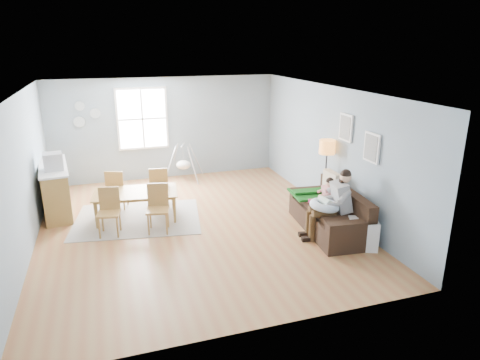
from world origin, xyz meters
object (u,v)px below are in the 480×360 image
object	(u,v)px
counter	(56,188)
chair_sw	(109,208)
chair_ne	(159,185)
baby_swing	(184,164)
sofa	(331,216)
chair_se	(158,205)
chair_nw	(116,187)
toddler	(325,194)
storage_cube	(362,234)
monitor	(53,161)
father	(333,202)
dining_table	(137,206)
floor_lamp	(327,153)

from	to	relation	value
counter	chair_sw	bearing A→B (deg)	-55.41
chair_ne	counter	xyz separation A→B (m)	(-2.17, 0.44, -0.00)
baby_swing	chair_ne	bearing A→B (deg)	-115.96
sofa	baby_swing	world-z (taller)	baby_swing
chair_se	chair_ne	bearing A→B (deg)	81.23
chair_nw	counter	size ratio (longest dim) A/B	0.47
toddler	storage_cube	bearing A→B (deg)	-78.48
toddler	chair_nw	distance (m)	4.50
counter	toddler	bearing A→B (deg)	-26.19
chair_ne	monitor	size ratio (longest dim) A/B	2.26
baby_swing	father	bearing A→B (deg)	-65.89
chair_se	chair_nw	world-z (taller)	chair_se
dining_table	monitor	world-z (taller)	monitor
floor_lamp	chair_ne	xyz separation A→B (m)	(-3.33, 1.47, -0.81)
sofa	chair_nw	distance (m)	4.66
monitor	chair_sw	bearing A→B (deg)	-49.59
father	chair_ne	bearing A→B (deg)	138.13
sofa	chair_nw	size ratio (longest dim) A/B	2.38
dining_table	baby_swing	bearing A→B (deg)	65.92
sofa	toddler	bearing A→B (deg)	106.62
dining_table	counter	bearing A→B (deg)	155.64
counter	chair_se	bearing A→B (deg)	-40.46
father	storage_cube	size ratio (longest dim) A/B	2.20
chair_sw	chair_nw	bearing A→B (deg)	81.61
storage_cube	chair_nw	distance (m)	5.28
chair_sw	chair_nw	world-z (taller)	chair_sw
counter	monitor	distance (m)	0.78
floor_lamp	counter	size ratio (longest dim) A/B	0.85
chair_se	monitor	size ratio (longest dim) A/B	2.27
chair_ne	storage_cube	bearing A→B (deg)	-44.55
chair_ne	baby_swing	size ratio (longest dim) A/B	0.77
sofa	counter	bearing A→B (deg)	152.29
floor_lamp	chair_nw	bearing A→B (deg)	159.15
toddler	monitor	size ratio (longest dim) A/B	1.92
father	toddler	bearing A→B (deg)	78.40
chair_nw	baby_swing	xyz separation A→B (m)	(1.82, 1.70, -0.09)
monitor	chair_se	bearing A→B (deg)	-34.67
father	storage_cube	distance (m)	0.79
toddler	chair_nw	world-z (taller)	toddler
storage_cube	dining_table	world-z (taller)	dining_table
storage_cube	chair_nw	xyz separation A→B (m)	(-4.11, 3.30, 0.25)
monitor	chair_ne	bearing A→B (deg)	-2.29
sofa	monitor	distance (m)	5.76
baby_swing	monitor	bearing A→B (deg)	-149.72
dining_table	monitor	xyz separation A→B (m)	(-1.56, 0.64, 0.93)
sofa	father	xyz separation A→B (m)	(-0.16, -0.28, 0.42)
storage_cube	baby_swing	size ratio (longest dim) A/B	0.50
storage_cube	baby_swing	world-z (taller)	baby_swing
chair_se	monitor	xyz separation A→B (m)	(-1.93, 1.33, 0.69)
toddler	dining_table	world-z (taller)	toddler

